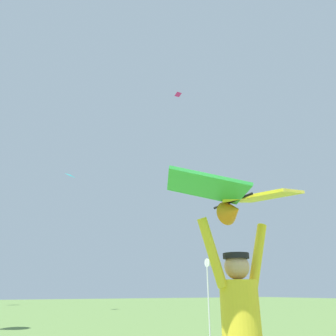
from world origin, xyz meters
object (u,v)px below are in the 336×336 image
object	(u,v)px
kite_flyer_person	(242,335)
held_stunt_kite	(235,198)
marker_flag	(210,269)
distant_kite_magenta_far_center	(178,94)
distant_kite_teal_mid_left	(70,175)

from	to	relation	value
kite_flyer_person	held_stunt_kite	size ratio (longest dim) A/B	1.19
marker_flag	distant_kite_magenta_far_center	bearing A→B (deg)	62.64
held_stunt_kite	marker_flag	xyz separation A→B (m)	(3.58, 5.31, -0.26)
kite_flyer_person	distant_kite_teal_mid_left	bearing A→B (deg)	83.28
distant_kite_teal_mid_left	marker_flag	world-z (taller)	distant_kite_teal_mid_left
distant_kite_magenta_far_center	kite_flyer_person	bearing A→B (deg)	-119.68
marker_flag	held_stunt_kite	bearing A→B (deg)	-123.99
kite_flyer_person	distant_kite_magenta_far_center	size ratio (longest dim) A/B	2.91
distant_kite_magenta_far_center	marker_flag	world-z (taller)	distant_kite_magenta_far_center
distant_kite_magenta_far_center	distant_kite_teal_mid_left	distance (m)	10.86
kite_flyer_person	marker_flag	distance (m)	6.42
distant_kite_teal_mid_left	kite_flyer_person	bearing A→B (deg)	-96.72
distant_kite_teal_mid_left	marker_flag	distance (m)	18.18
held_stunt_kite	distant_kite_teal_mid_left	size ratio (longest dim) A/B	1.83
distant_kite_magenta_far_center	marker_flag	bearing A→B (deg)	-117.36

